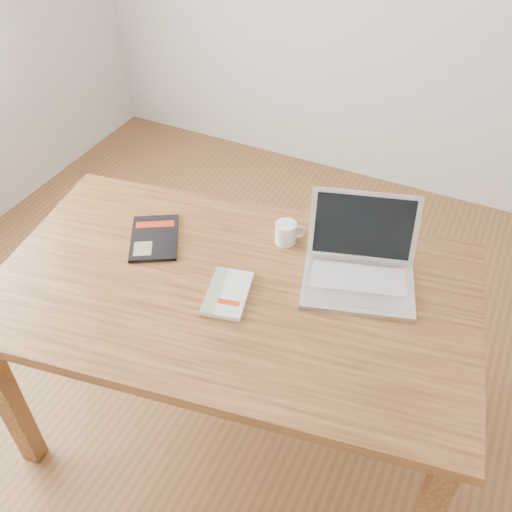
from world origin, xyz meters
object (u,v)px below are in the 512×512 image
at_px(black_guidebook, 154,238).
at_px(laptop, 360,264).
at_px(desk, 234,306).
at_px(white_guidebook, 228,293).
at_px(coffee_mug, 286,232).

bearing_deg(black_guidebook, laptop, -19.41).
xyz_separation_m(desk, black_guidebook, (-0.35, 0.09, 0.10)).
xyz_separation_m(desk, white_guidebook, (0.00, -0.04, 0.10)).
relative_size(white_guidebook, black_guidebook, 0.80).
height_order(desk, coffee_mug, coffee_mug).
distance_m(black_guidebook, coffee_mug, 0.46).
height_order(desk, black_guidebook, black_guidebook).
relative_size(laptop, coffee_mug, 4.37).
bearing_deg(black_guidebook, desk, -43.95).
distance_m(desk, coffee_mug, 0.31).
bearing_deg(desk, black_guidebook, 157.07).
height_order(black_guidebook, laptop, laptop).
bearing_deg(laptop, coffee_mug, 152.07).
relative_size(black_guidebook, coffee_mug, 2.95).
bearing_deg(black_guidebook, white_guidebook, -50.06).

